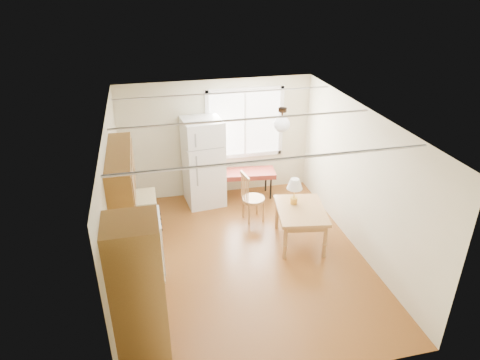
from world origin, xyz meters
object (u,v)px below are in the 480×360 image
object	(u,v)px
dining_table	(301,214)
chair	(249,194)
refrigerator	(203,162)
bench	(243,174)

from	to	relation	value
dining_table	chair	world-z (taller)	chair
refrigerator	dining_table	world-z (taller)	refrigerator
bench	chair	distance (m)	0.93
dining_table	bench	bearing A→B (deg)	117.46
refrigerator	dining_table	bearing A→B (deg)	-58.79
bench	chair	bearing A→B (deg)	-89.37
refrigerator	bench	bearing A→B (deg)	-7.21
chair	bench	bearing A→B (deg)	75.08
refrigerator	dining_table	size ratio (longest dim) A/B	1.50
refrigerator	chair	world-z (taller)	refrigerator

